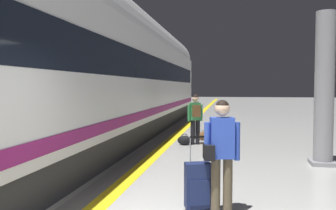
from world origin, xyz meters
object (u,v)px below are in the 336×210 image
Objects in this scene: duffel_bag_mid at (204,136)px; platform_pillar at (324,92)px; passenger_near at (195,115)px; rolling_suitcase_foreground at (198,185)px; passenger_mid at (196,113)px; duffel_bag_near at (184,140)px; high_speed_train at (104,67)px; traveller_foreground at (221,149)px.

platform_pillar reaches higher than duffel_bag_mid.
passenger_near is 4.13m from platform_pillar.
rolling_suitcase_foreground is 0.71× the size of passenger_mid.
passenger_mid reaches higher than rolling_suitcase_foreground.
duffel_bag_near is 0.12× the size of platform_pillar.
passenger_mid is 0.87m from duffel_bag_mid.
passenger_near is (2.96, 0.24, -1.56)m from high_speed_train.
passenger_mid is at bearing 133.39° from platform_pillar.
rolling_suitcase_foreground is at bearing -58.07° from high_speed_train.
platform_pillar is at bearing -47.93° from duffel_bag_mid.
passenger_near is at bearing 4.67° from high_speed_train.
duffel_bag_near is at bearing 99.29° from rolling_suitcase_foreground.
traveller_foreground is 6.16m from passenger_near.
passenger_mid is (-0.09, 1.14, -0.00)m from passenger_near.
duffel_bag_near and duffel_bag_mid have the same top height.
rolling_suitcase_foreground is at bearing -84.24° from passenger_mid.
passenger_near is at bearing 96.01° from rolling_suitcase_foreground.
high_speed_train is 17.29× the size of passenger_mid.
traveller_foreground is 3.78× the size of duffel_bag_near.
rolling_suitcase_foreground reaches higher than duffel_bag_mid.
duffel_bag_near is (-0.96, 5.86, -0.24)m from rolling_suitcase_foreground.
duffel_bag_mid is at bearing 93.32° from rolling_suitcase_foreground.
rolling_suitcase_foreground is 6.99m from duffel_bag_mid.
high_speed_train reaches higher than duffel_bag_near.
platform_pillar is at bearing 58.00° from traveller_foreground.
high_speed_train is at bearing -159.41° from duffel_bag_mid.
platform_pillar is at bearing -46.61° from passenger_mid.
rolling_suitcase_foreground is 2.54× the size of duffel_bag_mid.
duffel_bag_near is at bearing 147.88° from platform_pillar.
duffel_bag_near is at bearing -100.38° from passenger_mid.
high_speed_train is 7.20m from traveller_foreground.
passenger_mid is at bearing 95.76° from rolling_suitcase_foreground.
traveller_foreground reaches higher than passenger_mid.
traveller_foreground is 1.49× the size of rolling_suitcase_foreground.
high_speed_train is 3.36m from passenger_near.
passenger_near is at bearing 99.04° from traveller_foreground.
passenger_near is 0.87m from duffel_bag_near.
high_speed_train is at bearing 160.85° from platform_pillar.
duffel_bag_mid is at bearing 76.59° from passenger_near.
rolling_suitcase_foreground is at bearing 169.00° from traveller_foreground.
passenger_mid is 3.60× the size of duffel_bag_mid.
duffel_bag_near is (-1.29, 5.93, -0.81)m from traveller_foreground.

